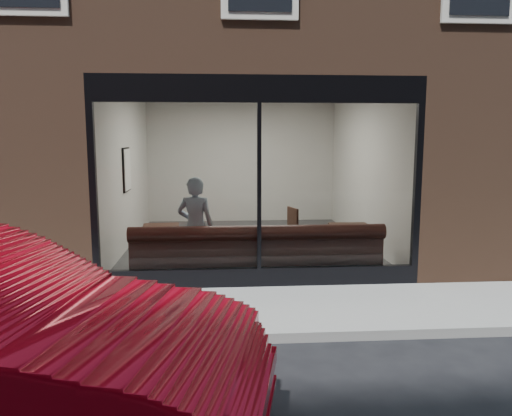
{
  "coord_description": "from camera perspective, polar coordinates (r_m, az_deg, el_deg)",
  "views": [
    {
      "loc": [
        -0.59,
        -5.4,
        2.33
      ],
      "look_at": [
        -0.02,
        2.4,
        1.18
      ],
      "focal_mm": 35.0,
      "sensor_mm": 36.0,
      "label": 1
    }
  ],
  "objects": [
    {
      "name": "kerb_near",
      "position": [
        5.84,
        2.03,
        -14.51
      ],
      "size": [
        40.0,
        0.1,
        0.12
      ],
      "primitive_type": "cube",
      "color": "gray",
      "rests_on": "ground"
    },
    {
      "name": "cafe_wall_right",
      "position": [
        10.87,
        12.33,
        4.3
      ],
      "size": [
        0.0,
        6.0,
        6.0
      ],
      "primitive_type": "plane",
      "rotation": [
        1.57,
        0.0,
        -1.57
      ],
      "color": "silver",
      "rests_on": "ground"
    },
    {
      "name": "cafe_table_right",
      "position": [
        8.87,
        10.79,
        -2.12
      ],
      "size": [
        0.7,
        0.7,
        0.04
      ],
      "primitive_type": "cube",
      "rotation": [
        0.0,
        0.0,
        -0.02
      ],
      "color": "#311B13",
      "rests_on": "cafe_floor"
    },
    {
      "name": "host_building_backfill",
      "position": [
        16.43,
        -2.13,
        5.78
      ],
      "size": [
        5.0,
        6.0,
        3.2
      ],
      "primitive_type": "cube",
      "color": "brown",
      "rests_on": "ground"
    },
    {
      "name": "sidewalk_near",
      "position": [
        6.83,
        1.06,
        -11.53
      ],
      "size": [
        40.0,
        2.0,
        0.01
      ],
      "primitive_type": "cube",
      "color": "gray",
      "rests_on": "ground"
    },
    {
      "name": "cafe_chair_right",
      "position": [
        9.63,
        3.16,
        -4.21
      ],
      "size": [
        0.53,
        0.53,
        0.04
      ],
      "primitive_type": "cube",
      "rotation": [
        0.0,
        0.0,
        3.43
      ],
      "color": "#311B13",
      "rests_on": "cafe_floor"
    },
    {
      "name": "cafe_table_left",
      "position": [
        8.86,
        -10.83,
        -2.14
      ],
      "size": [
        0.67,
        0.67,
        0.04
      ],
      "primitive_type": "cube",
      "rotation": [
        0.0,
        0.0,
        0.08
      ],
      "color": "#311B13",
      "rests_on": "cafe_floor"
    },
    {
      "name": "cafe_wall_back",
      "position": [
        13.42,
        -1.66,
        5.22
      ],
      "size": [
        5.0,
        0.0,
        5.0
      ],
      "primitive_type": "plane",
      "rotation": [
        1.57,
        0.0,
        0.0
      ],
      "color": "silver",
      "rests_on": "ground"
    },
    {
      "name": "storefront_mullion",
      "position": [
        7.51,
        0.36,
        2.39
      ],
      "size": [
        0.06,
        0.1,
        2.5
      ],
      "primitive_type": "cube",
      "color": "black",
      "rests_on": "storefront_kick"
    },
    {
      "name": "cafe_wall_left",
      "position": [
        10.6,
        -14.53,
        4.13
      ],
      "size": [
        0.0,
        6.0,
        6.0
      ],
      "primitive_type": "plane",
      "rotation": [
        1.57,
        0.0,
        1.57
      ],
      "color": "silver",
      "rests_on": "ground"
    },
    {
      "name": "host_building_pier_left",
      "position": [
        13.79,
        -17.49,
        4.92
      ],
      "size": [
        2.5,
        12.0,
        3.2
      ],
      "primitive_type": "cube",
      "color": "brown",
      "rests_on": "ground"
    },
    {
      "name": "storefront_glass",
      "position": [
        7.49,
        0.38,
        2.37
      ],
      "size": [
        4.8,
        0.0,
        4.8
      ],
      "primitive_type": "plane",
      "rotation": [
        1.57,
        0.0,
        0.0
      ],
      "color": "white",
      "rests_on": "storefront_kick"
    },
    {
      "name": "cafe_ceiling",
      "position": [
        10.45,
        -0.95,
        13.06
      ],
      "size": [
        6.0,
        6.0,
        0.0
      ],
      "primitive_type": "plane",
      "rotation": [
        3.14,
        0.0,
        0.0
      ],
      "color": "white",
      "rests_on": "host_building_upper"
    },
    {
      "name": "host_building_pier_right",
      "position": [
        14.11,
        13.8,
        5.13
      ],
      "size": [
        2.5,
        12.0,
        3.2
      ],
      "primitive_type": "cube",
      "color": "brown",
      "rests_on": "ground"
    },
    {
      "name": "storefront_kick",
      "position": [
        7.79,
        0.35,
        -7.91
      ],
      "size": [
        5.0,
        0.1,
        0.3
      ],
      "primitive_type": "cube",
      "color": "black",
      "rests_on": "ground"
    },
    {
      "name": "storefront_header",
      "position": [
        7.5,
        0.37,
        13.47
      ],
      "size": [
        5.0,
        0.1,
        0.4
      ],
      "primitive_type": "cube",
      "color": "black",
      "rests_on": "host_building_upper"
    },
    {
      "name": "person",
      "position": [
        8.29,
        -6.92,
        -2.15
      ],
      "size": [
        0.67,
        0.5,
        1.66
      ],
      "primitive_type": "imported",
      "rotation": [
        0.0,
        0.0,
        2.97
      ],
      "color": "#9EB7CC",
      "rests_on": "cafe_floor"
    },
    {
      "name": "banquette",
      "position": [
        8.15,
        0.13,
        -6.62
      ],
      "size": [
        4.0,
        0.55,
        0.45
      ],
      "primitive_type": "cube",
      "color": "#3B1B15",
      "rests_on": "cafe_floor"
    },
    {
      "name": "ground",
      "position": [
        5.91,
        1.98,
        -14.86
      ],
      "size": [
        120.0,
        120.0,
        0.0
      ],
      "primitive_type": "plane",
      "color": "black",
      "rests_on": "ground"
    },
    {
      "name": "wall_poster",
      "position": [
        10.42,
        -14.49,
        4.27
      ],
      "size": [
        0.02,
        0.62,
        0.83
      ],
      "primitive_type": "cube",
      "color": "white",
      "rests_on": "cafe_wall_left"
    },
    {
      "name": "cafe_floor",
      "position": [
        10.67,
        -0.91,
        -4.16
      ],
      "size": [
        6.0,
        6.0,
        0.0
      ],
      "primitive_type": "plane",
      "color": "#2D2D30",
      "rests_on": "ground"
    }
  ]
}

